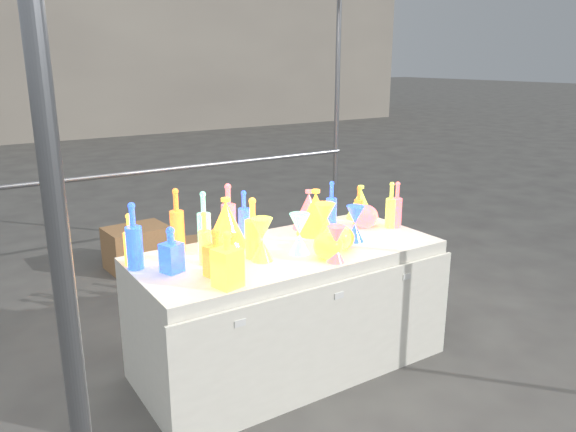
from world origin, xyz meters
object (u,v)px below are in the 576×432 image
lampshade_0 (226,222)px  display_table (289,308)px  decanter_0 (227,259)px  hourglass_0 (230,252)px  globe_0 (328,247)px  cardboard_box_closed (137,248)px  bottle_0 (130,239)px

lampshade_0 → display_table: bearing=-66.1°
decanter_0 → lampshade_0: lampshade_0 is taller
hourglass_0 → lampshade_0: 0.40m
display_table → globe_0: (0.09, -0.25, 0.44)m
hourglass_0 → display_table: bearing=13.0°
globe_0 → lampshade_0: 0.63m
cardboard_box_closed → hourglass_0: 2.33m
hourglass_0 → cardboard_box_closed: bearing=85.0°
bottle_0 → globe_0: bottle_0 is taller
cardboard_box_closed → bottle_0: 2.10m
cardboard_box_closed → decanter_0: bearing=-101.7°
display_table → decanter_0: 0.81m
bottle_0 → globe_0: bearing=-27.9°
globe_0 → hourglass_0: bearing=163.9°
display_table → decanter_0: size_ratio=6.51×
decanter_0 → lampshade_0: (0.28, 0.56, 0.00)m
cardboard_box_closed → decanter_0: 2.55m
decanter_0 → globe_0: size_ratio=1.68×
display_table → lampshade_0: (-0.27, 0.26, 0.52)m
bottle_0 → globe_0: 1.07m
globe_0 → bottle_0: bearing=152.1°
globe_0 → display_table: bearing=110.4°
bottle_0 → lampshade_0: (0.58, 0.01, 0.00)m
display_table → bottle_0: 1.03m
cardboard_box_closed → bottle_0: bearing=-112.4°
decanter_0 → hourglass_0: bearing=45.4°
cardboard_box_closed → globe_0: size_ratio=3.11×
bottle_0 → hourglass_0: 0.54m
display_table → globe_0: globe_0 is taller
display_table → bottle_0: bottle_0 is taller
lampshade_0 → decanter_0: bearing=-139.1°
cardboard_box_closed → lampshade_0: lampshade_0 is taller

